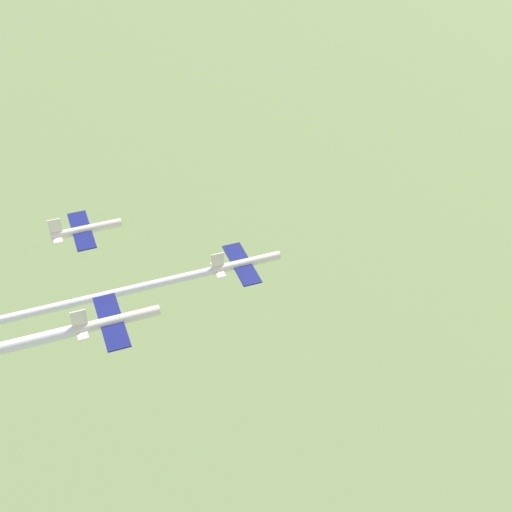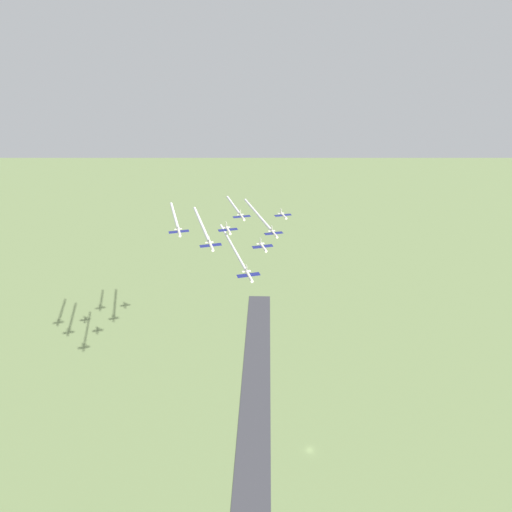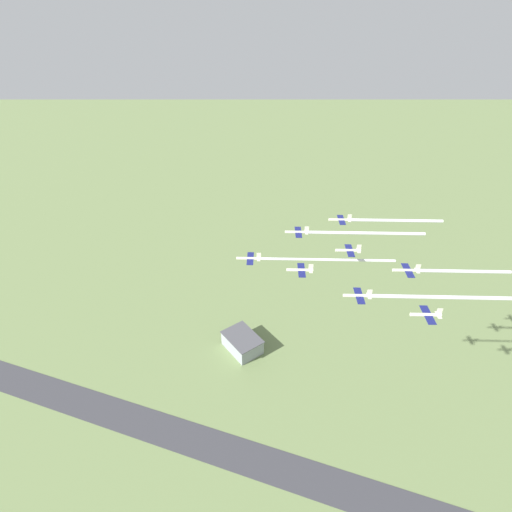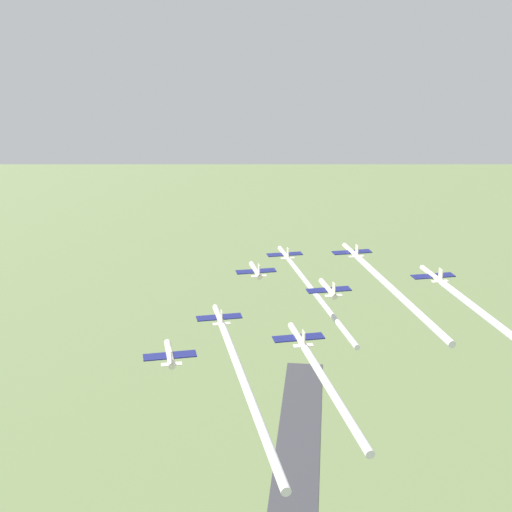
# 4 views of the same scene
# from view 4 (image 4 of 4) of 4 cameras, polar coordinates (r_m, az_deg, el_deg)

# --- Properties ---
(jet_0) EXTENTS (8.17, 8.29, 3.06)m
(jet_0) POSITION_cam_4_polar(r_m,az_deg,el_deg) (171.44, 2.29, 0.18)
(jet_0) COLOR silver
(jet_1) EXTENTS (8.17, 8.29, 3.06)m
(jet_1) POSITION_cam_4_polar(r_m,az_deg,el_deg) (151.73, -0.02, -1.18)
(jet_1) COLOR silver
(jet_2) EXTENTS (8.17, 8.29, 3.06)m
(jet_2) POSITION_cam_4_polar(r_m,az_deg,el_deg) (156.11, 7.65, 0.36)
(jet_2) COLOR silver
(jet_3) EXTENTS (8.17, 8.29, 3.06)m
(jet_3) POSITION_cam_4_polar(r_m,az_deg,el_deg) (134.24, -2.98, -4.86)
(jet_3) COLOR silver
(jet_4) EXTENTS (8.17, 8.29, 3.06)m
(jet_4) POSITION_cam_4_polar(r_m,az_deg,el_deg) (137.16, 5.81, -2.65)
(jet_4) COLOR silver
(jet_5) EXTENTS (8.17, 8.29, 3.06)m
(jet_5) POSITION_cam_4_polar(r_m,az_deg,el_deg) (144.12, 13.94, -1.51)
(jet_5) COLOR silver
(jet_6) EXTENTS (8.17, 8.29, 3.06)m
(jet_6) POSITION_cam_4_polar(r_m,az_deg,el_deg) (116.16, -6.92, -7.84)
(jet_6) COLOR silver
(jet_7) EXTENTS (8.17, 8.29, 3.06)m
(jet_7) POSITION_cam_4_polar(r_m,az_deg,el_deg) (118.75, 3.39, -6.47)
(jet_7) COLOR silver
(smoke_trail_0) EXTENTS (31.44, 39.36, 1.02)m
(smoke_trail_0) POSITION_cam_4_polar(r_m,az_deg,el_deg) (145.12, 4.94, -3.24)
(smoke_trail_0) COLOR white
(smoke_trail_2) EXTENTS (28.47, 35.52, 1.26)m
(smoke_trail_2) POSITION_cam_4_polar(r_m,az_deg,el_deg) (132.89, 11.26, -3.01)
(smoke_trail_2) COLOR white
(smoke_trail_3) EXTENTS (31.89, 39.83, 1.29)m
(smoke_trail_3) POSITION_cam_4_polar(r_m,az_deg,el_deg) (108.35, -0.70, -10.72)
(smoke_trail_3) COLOR white
(smoke_trail_5) EXTENTS (23.80, 29.60, 1.28)m
(smoke_trail_5) POSITION_cam_4_polar(r_m,az_deg,el_deg) (125.50, 18.22, -4.85)
(smoke_trail_5) COLOR white
(smoke_trail_7) EXTENTS (19.89, 24.70, 1.19)m
(smoke_trail_7) POSITION_cam_4_polar(r_m,az_deg,el_deg) (102.04, 6.17, -10.89)
(smoke_trail_7) COLOR white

